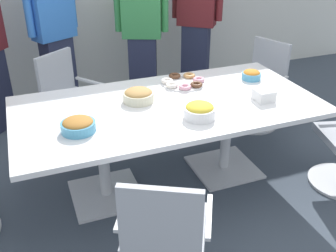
{
  "coord_description": "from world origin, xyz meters",
  "views": [
    {
      "loc": [
        -1.02,
        -2.65,
        2.08
      ],
      "look_at": [
        0.0,
        0.0,
        0.55
      ],
      "focal_mm": 42.29,
      "sensor_mm": 36.0,
      "label": 1
    }
  ],
  "objects_px": {
    "snack_bowl_chips_orange": "(251,75)",
    "snack_bowl_chips_yellow": "(200,110)",
    "office_chair_4": "(71,104)",
    "person_standing_3": "(197,17)",
    "office_chair_3": "(259,89)",
    "snack_bowl_cookies": "(138,95)",
    "napkin_pile": "(264,95)",
    "person_standing_2": "(142,30)",
    "person_standing_1": "(54,29)",
    "snack_bowl_pretzels": "(78,125)",
    "office_chair_1": "(165,242)",
    "donut_platter": "(183,82)",
    "conference_table": "(168,118)"
  },
  "relations": [
    {
      "from": "conference_table",
      "to": "person_standing_3",
      "type": "height_order",
      "value": "person_standing_3"
    },
    {
      "from": "person_standing_1",
      "to": "person_standing_2",
      "type": "xyz_separation_m",
      "value": [
        0.97,
        -0.04,
        -0.09
      ]
    },
    {
      "from": "person_standing_2",
      "to": "office_chair_1",
      "type": "bearing_deg",
      "value": 96.88
    },
    {
      "from": "conference_table",
      "to": "donut_platter",
      "type": "height_order",
      "value": "donut_platter"
    },
    {
      "from": "office_chair_1",
      "to": "office_chair_3",
      "type": "distance_m",
      "value": 2.48
    },
    {
      "from": "office_chair_4",
      "to": "person_standing_3",
      "type": "relative_size",
      "value": 0.48
    },
    {
      "from": "snack_bowl_cookies",
      "to": "donut_platter",
      "type": "bearing_deg",
      "value": 23.68
    },
    {
      "from": "office_chair_3",
      "to": "snack_bowl_cookies",
      "type": "distance_m",
      "value": 1.67
    },
    {
      "from": "office_chair_4",
      "to": "snack_bowl_chips_orange",
      "type": "distance_m",
      "value": 1.78
    },
    {
      "from": "office_chair_3",
      "to": "donut_platter",
      "type": "height_order",
      "value": "office_chair_3"
    },
    {
      "from": "person_standing_2",
      "to": "person_standing_3",
      "type": "distance_m",
      "value": 0.7
    },
    {
      "from": "person_standing_2",
      "to": "snack_bowl_pretzels",
      "type": "distance_m",
      "value": 2.15
    },
    {
      "from": "office_chair_1",
      "to": "donut_platter",
      "type": "distance_m",
      "value": 1.61
    },
    {
      "from": "person_standing_2",
      "to": "office_chair_4",
      "type": "bearing_deg",
      "value": 56.25
    },
    {
      "from": "snack_bowl_chips_yellow",
      "to": "donut_platter",
      "type": "bearing_deg",
      "value": 77.39
    },
    {
      "from": "snack_bowl_chips_yellow",
      "to": "donut_platter",
      "type": "relative_size",
      "value": 0.61
    },
    {
      "from": "office_chair_3",
      "to": "person_standing_1",
      "type": "xyz_separation_m",
      "value": [
        -1.97,
        1.02,
        0.58
      ]
    },
    {
      "from": "person_standing_1",
      "to": "donut_platter",
      "type": "height_order",
      "value": "person_standing_1"
    },
    {
      "from": "snack_bowl_cookies",
      "to": "napkin_pile",
      "type": "relative_size",
      "value": 1.73
    },
    {
      "from": "snack_bowl_chips_orange",
      "to": "person_standing_2",
      "type": "bearing_deg",
      "value": 111.63
    },
    {
      "from": "snack_bowl_cookies",
      "to": "napkin_pile",
      "type": "distance_m",
      "value": 1.0
    },
    {
      "from": "snack_bowl_chips_orange",
      "to": "snack_bowl_chips_yellow",
      "type": "bearing_deg",
      "value": -145.28
    },
    {
      "from": "snack_bowl_pretzels",
      "to": "donut_platter",
      "type": "distance_m",
      "value": 1.14
    },
    {
      "from": "office_chair_4",
      "to": "person_standing_1",
      "type": "relative_size",
      "value": 0.49
    },
    {
      "from": "conference_table",
      "to": "napkin_pile",
      "type": "height_order",
      "value": "napkin_pile"
    },
    {
      "from": "office_chair_1",
      "to": "snack_bowl_chips_orange",
      "type": "distance_m",
      "value": 1.89
    },
    {
      "from": "snack_bowl_cookies",
      "to": "napkin_pile",
      "type": "bearing_deg",
      "value": -19.99
    },
    {
      "from": "person_standing_2",
      "to": "napkin_pile",
      "type": "distance_m",
      "value": 1.93
    },
    {
      "from": "snack_bowl_chips_orange",
      "to": "napkin_pile",
      "type": "xyz_separation_m",
      "value": [
        -0.15,
        -0.44,
        0.0
      ]
    },
    {
      "from": "office_chair_4",
      "to": "snack_bowl_pretzels",
      "type": "relative_size",
      "value": 3.82
    },
    {
      "from": "office_chair_4",
      "to": "snack_bowl_chips_orange",
      "type": "bearing_deg",
      "value": 115.67
    },
    {
      "from": "conference_table",
      "to": "office_chair_4",
      "type": "relative_size",
      "value": 2.64
    },
    {
      "from": "snack_bowl_pretzels",
      "to": "snack_bowl_chips_orange",
      "type": "relative_size",
      "value": 1.4
    },
    {
      "from": "person_standing_3",
      "to": "donut_platter",
      "type": "distance_m",
      "value": 1.54
    },
    {
      "from": "person_standing_3",
      "to": "donut_platter",
      "type": "height_order",
      "value": "person_standing_3"
    },
    {
      "from": "person_standing_2",
      "to": "snack_bowl_chips_yellow",
      "type": "height_order",
      "value": "person_standing_2"
    },
    {
      "from": "snack_bowl_chips_yellow",
      "to": "napkin_pile",
      "type": "height_order",
      "value": "snack_bowl_chips_yellow"
    },
    {
      "from": "office_chair_4",
      "to": "person_standing_3",
      "type": "height_order",
      "value": "person_standing_3"
    },
    {
      "from": "office_chair_3",
      "to": "person_standing_2",
      "type": "distance_m",
      "value": 1.48
    },
    {
      "from": "snack_bowl_chips_yellow",
      "to": "donut_platter",
      "type": "height_order",
      "value": "snack_bowl_chips_yellow"
    },
    {
      "from": "person_standing_3",
      "to": "office_chair_3",
      "type": "bearing_deg",
      "value": 145.7
    },
    {
      "from": "napkin_pile",
      "to": "office_chair_1",
      "type": "bearing_deg",
      "value": -143.97
    },
    {
      "from": "office_chair_3",
      "to": "person_standing_1",
      "type": "relative_size",
      "value": 0.49
    },
    {
      "from": "office_chair_3",
      "to": "person_standing_3",
      "type": "bearing_deg",
      "value": -3.86
    },
    {
      "from": "person_standing_3",
      "to": "napkin_pile",
      "type": "bearing_deg",
      "value": 120.17
    },
    {
      "from": "napkin_pile",
      "to": "office_chair_4",
      "type": "bearing_deg",
      "value": 138.36
    },
    {
      "from": "office_chair_3",
      "to": "office_chair_4",
      "type": "distance_m",
      "value": 1.99
    },
    {
      "from": "person_standing_3",
      "to": "snack_bowl_chips_orange",
      "type": "xyz_separation_m",
      "value": [
        -0.12,
        -1.45,
        -0.2
      ]
    },
    {
      "from": "person_standing_2",
      "to": "snack_bowl_cookies",
      "type": "bearing_deg",
      "value": 93.46
    },
    {
      "from": "napkin_pile",
      "to": "snack_bowl_chips_orange",
      "type": "bearing_deg",
      "value": 70.56
    }
  ]
}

